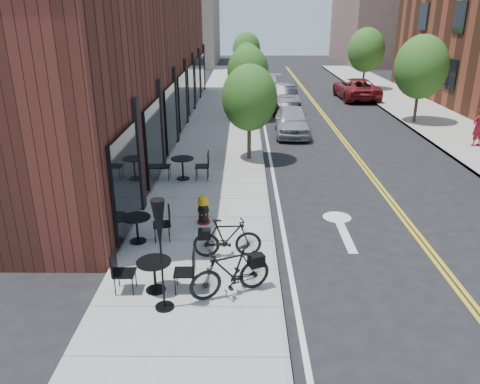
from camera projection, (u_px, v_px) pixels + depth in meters
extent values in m
plane|color=black|center=(278.00, 274.00, 11.03)|extent=(120.00, 120.00, 0.00)
cube|color=#9E9B93|center=(217.00, 153.00, 20.36)|extent=(4.00, 70.00, 0.12)
cube|color=#3F1C14|center=(128.00, 62.00, 22.89)|extent=(5.00, 28.00, 7.00)
cube|color=#726656|center=(182.00, 19.00, 54.09)|extent=(8.00, 14.00, 10.00)
cube|color=brown|center=(386.00, 10.00, 55.42)|extent=(10.00, 16.00, 12.00)
cylinder|color=#382B1E|center=(249.00, 139.00, 19.10)|extent=(0.16, 0.16, 1.61)
ellipsoid|color=#2B601E|center=(249.00, 98.00, 18.50)|extent=(2.20, 2.20, 2.64)
cylinder|color=#382B1E|center=(248.00, 103.00, 26.56)|extent=(0.16, 0.16, 1.68)
ellipsoid|color=#2B601E|center=(248.00, 71.00, 25.93)|extent=(2.30, 2.30, 2.76)
cylinder|color=#382B1E|center=(247.00, 84.00, 34.04)|extent=(0.16, 0.16, 1.57)
ellipsoid|color=#2B601E|center=(247.00, 61.00, 33.46)|extent=(2.10, 2.10, 2.52)
cylinder|color=#382B1E|center=(246.00, 70.00, 41.48)|extent=(0.16, 0.16, 1.71)
ellipsoid|color=#2B601E|center=(247.00, 49.00, 40.83)|extent=(2.40, 2.40, 2.88)
cylinder|color=#382B1E|center=(416.00, 105.00, 25.53)|extent=(0.16, 0.16, 1.82)
ellipsoid|color=#2B601E|center=(421.00, 67.00, 24.80)|extent=(2.80, 2.80, 3.36)
cylinder|color=#382B1E|center=(364.00, 77.00, 36.73)|extent=(0.16, 0.16, 1.82)
ellipsoid|color=#2B601E|center=(366.00, 50.00, 36.00)|extent=(2.80, 2.80, 3.36)
cylinder|color=maroon|center=(204.00, 222.00, 13.43)|extent=(0.45, 0.45, 0.06)
cylinder|color=black|center=(203.00, 213.00, 13.33)|extent=(0.35, 0.35, 0.56)
cylinder|color=gold|center=(203.00, 203.00, 13.22)|extent=(0.39, 0.39, 0.04)
cylinder|color=gold|center=(203.00, 201.00, 13.20)|extent=(0.34, 0.34, 0.13)
ellipsoid|color=gold|center=(203.00, 199.00, 13.17)|extent=(0.33, 0.33, 0.16)
cylinder|color=gold|center=(203.00, 196.00, 13.14)|extent=(0.06, 0.06, 0.06)
imported|color=black|center=(230.00, 272.00, 9.84)|extent=(1.88, 1.21, 1.10)
imported|color=black|center=(227.00, 238.00, 11.40)|extent=(1.71, 0.59, 1.01)
cylinder|color=black|center=(156.00, 290.00, 10.16)|extent=(0.44, 0.44, 0.03)
cylinder|color=black|center=(155.00, 276.00, 10.04)|extent=(0.06, 0.06, 0.68)
cylinder|color=black|center=(154.00, 262.00, 9.92)|extent=(0.77, 0.77, 0.03)
cylinder|color=black|center=(138.00, 241.00, 12.32)|extent=(0.51, 0.51, 0.03)
cylinder|color=black|center=(137.00, 229.00, 12.20)|extent=(0.07, 0.07, 0.68)
cylinder|color=black|center=(136.00, 217.00, 12.08)|extent=(0.88, 0.88, 0.03)
cylinder|color=black|center=(183.00, 178.00, 16.96)|extent=(0.48, 0.48, 0.03)
cylinder|color=black|center=(183.00, 169.00, 16.83)|extent=(0.07, 0.07, 0.75)
cylinder|color=black|center=(182.00, 159.00, 16.69)|extent=(0.83, 0.83, 0.03)
cylinder|color=black|center=(165.00, 307.00, 9.56)|extent=(0.39, 0.39, 0.04)
cylinder|color=black|center=(161.00, 257.00, 9.15)|extent=(0.04, 0.04, 2.30)
cone|color=black|center=(159.00, 225.00, 8.90)|extent=(0.28, 0.28, 1.02)
imported|color=#989A9F|center=(292.00, 121.00, 23.38)|extent=(1.83, 4.19, 1.40)
imported|color=black|center=(282.00, 97.00, 29.40)|extent=(1.92, 4.96, 1.61)
imported|color=#BBBCC1|center=(267.00, 88.00, 33.24)|extent=(2.75, 5.43, 1.51)
imported|color=maroon|center=(356.00, 89.00, 33.01)|extent=(2.66, 5.41, 1.48)
imported|color=maroon|center=(478.00, 127.00, 20.90)|extent=(0.75, 0.63, 1.74)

